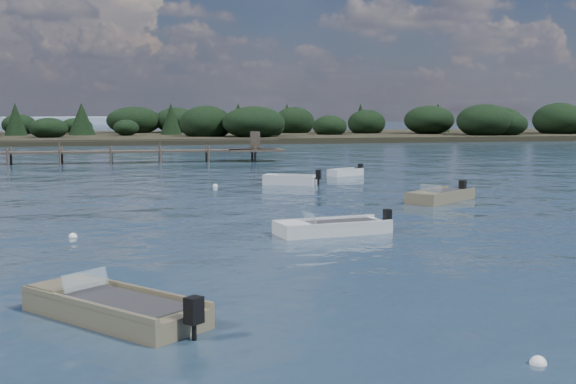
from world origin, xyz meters
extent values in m
plane|color=#182839|center=(0.00, 60.00, 0.00)|extent=(400.00, 400.00, 0.00)
cube|color=silver|center=(2.72, 26.63, 0.11)|extent=(3.47, 2.54, 0.75)
cube|color=silver|center=(1.61, 27.15, 0.55)|extent=(1.19, 1.38, 0.15)
cube|color=#27272A|center=(2.95, 26.52, 0.46)|extent=(2.43, 1.87, 0.13)
cube|color=silver|center=(2.47, 26.10, 0.55)|extent=(2.98, 1.49, 0.15)
cube|color=silver|center=(2.97, 27.15, 0.55)|extent=(2.98, 1.49, 0.15)
cube|color=black|center=(4.40, 25.84, 0.68)|extent=(0.43, 0.46, 0.59)
cylinder|color=black|center=(4.40, 25.84, 0.16)|extent=(0.14, 0.14, 0.59)
cube|color=#756B4E|center=(8.62, 16.91, 0.10)|extent=(4.56, 4.07, 0.69)
cube|color=#756B4E|center=(7.29, 15.87, 0.51)|extent=(1.78, 1.86, 0.14)
cube|color=#27272A|center=(8.90, 17.13, 0.43)|extent=(3.22, 2.93, 0.12)
cube|color=#756B4E|center=(9.10, 16.29, 0.51)|extent=(3.59, 2.84, 0.14)
cube|color=#756B4E|center=(8.14, 17.53, 0.51)|extent=(3.59, 2.84, 0.14)
cube|color=black|center=(10.56, 18.42, 0.62)|extent=(0.43, 0.44, 0.55)
cylinder|color=black|center=(10.56, 18.42, 0.15)|extent=(0.14, 0.14, 0.55)
cube|color=silver|center=(7.85, 16.31, 0.74)|extent=(0.87, 1.05, 0.42)
cube|color=silver|center=(0.55, 8.56, 0.09)|extent=(4.52, 2.28, 0.63)
cube|color=silver|center=(-1.07, 8.30, 0.46)|extent=(1.25, 1.60, 0.13)
cube|color=#27272A|center=(0.89, 8.62, 0.39)|extent=(3.10, 1.74, 0.11)
cube|color=silver|center=(0.67, 7.82, 0.46)|extent=(4.28, 0.79, 0.13)
cube|color=silver|center=(0.43, 9.31, 0.46)|extent=(4.28, 0.79, 0.13)
cube|color=black|center=(2.88, 8.93, 0.57)|extent=(0.30, 0.34, 0.50)
cylinder|color=black|center=(2.88, 8.93, 0.14)|extent=(0.10, 0.10, 0.50)
cube|color=silver|center=(-0.39, 8.41, 0.68)|extent=(0.32, 1.17, 0.38)
cube|color=#B8BEBF|center=(7.89, 31.80, 0.09)|extent=(2.85, 2.19, 0.62)
cube|color=#B8BEBF|center=(7.00, 31.32, 0.45)|extent=(1.01, 1.15, 0.12)
cube|color=#27272A|center=(8.08, 31.90, 0.38)|extent=(2.00, 1.60, 0.11)
cube|color=#B8BEBF|center=(8.12, 31.38, 0.45)|extent=(2.40, 1.35, 0.12)
cube|color=#B8BEBF|center=(7.66, 32.22, 0.45)|extent=(2.40, 1.35, 0.12)
cube|color=black|center=(9.24, 32.52, 0.56)|extent=(0.36, 0.38, 0.49)
cylinder|color=black|center=(9.24, 32.52, 0.13)|extent=(0.12, 0.12, 0.49)
cube|color=#756B4E|center=(-7.26, -1.34, 0.10)|extent=(4.29, 4.59, 0.70)
cube|color=#756B4E|center=(-8.40, -0.01, 0.51)|extent=(1.88, 1.84, 0.14)
cube|color=#27272A|center=(-7.02, -1.62, 0.43)|extent=(3.07, 3.26, 0.12)
cube|color=#756B4E|center=(-7.86, -1.85, 0.51)|extent=(3.10, 3.56, 0.14)
cube|color=#756B4E|center=(-6.66, -0.82, 0.51)|extent=(3.10, 3.56, 0.14)
cube|color=black|center=(-5.61, -3.24, 0.63)|extent=(0.44, 0.43, 0.55)
cylinder|color=black|center=(-5.61, -3.24, 0.15)|extent=(0.14, 0.14, 0.55)
cube|color=silver|center=(-7.92, -0.57, 0.75)|extent=(1.03, 0.92, 0.42)
sphere|color=white|center=(0.52, -5.95, 0.00)|extent=(0.32, 0.32, 0.32)
sphere|color=white|center=(-9.07, 9.78, 0.00)|extent=(0.32, 0.32, 0.32)
sphere|color=white|center=(-2.00, 26.53, 0.00)|extent=(0.32, 0.32, 0.32)
cube|color=#463C33|center=(4.00, 48.00, 1.00)|extent=(5.00, 3.20, 0.18)
cube|color=#463C33|center=(4.00, 48.00, 1.90)|extent=(0.80, 0.80, 1.60)
cylinder|color=#463C33|center=(-17.47, 47.15, 0.40)|extent=(0.20, 0.20, 2.20)
cylinder|color=#463C33|center=(-17.47, 48.85, 0.40)|extent=(0.20, 0.20, 2.20)
cylinder|color=#463C33|center=(-13.20, 47.15, 0.40)|extent=(0.20, 0.20, 2.20)
cylinder|color=#463C33|center=(-13.20, 48.85, 0.40)|extent=(0.20, 0.20, 2.20)
cylinder|color=#463C33|center=(-8.93, 47.15, 0.40)|extent=(0.20, 0.20, 2.20)
cylinder|color=#463C33|center=(-8.93, 48.85, 0.40)|extent=(0.20, 0.20, 2.20)
cylinder|color=#463C33|center=(-4.67, 47.15, 0.40)|extent=(0.20, 0.20, 2.20)
cylinder|color=#463C33|center=(-4.67, 48.85, 0.40)|extent=(0.20, 0.20, 2.20)
cylinder|color=#463C33|center=(-0.40, 47.15, 0.40)|extent=(0.20, 0.20, 2.20)
cylinder|color=#463C33|center=(-0.40, 48.85, 0.40)|extent=(0.20, 0.20, 2.20)
cylinder|color=#463C33|center=(3.87, 47.15, 0.40)|extent=(0.20, 0.20, 2.20)
cylinder|color=#463C33|center=(3.87, 48.85, 0.40)|extent=(0.20, 0.20, 2.20)
cube|color=black|center=(25.00, 100.00, 0.00)|extent=(190.00, 40.00, 1.60)
ellipsoid|color=black|center=(25.00, 100.00, 2.80)|extent=(180.50, 36.00, 4.40)
camera|label=1|loc=(-6.67, -17.63, 4.68)|focal=45.00mm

